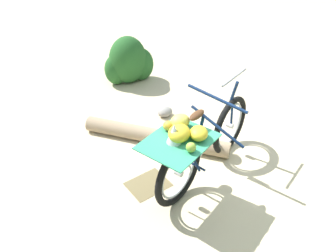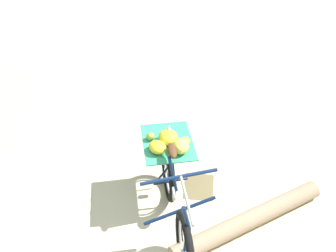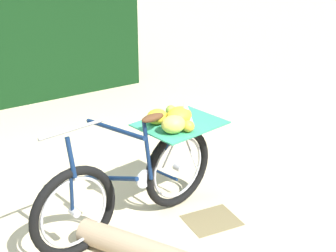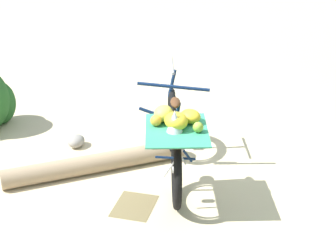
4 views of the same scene
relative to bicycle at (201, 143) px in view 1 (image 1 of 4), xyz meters
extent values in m
plane|color=beige|center=(-0.41, 0.08, -0.50)|extent=(60.00, 60.00, 0.00)
torus|color=black|center=(-0.63, -0.18, -0.13)|extent=(0.72, 0.27, 0.73)
torus|color=#B7B7BC|center=(-0.63, -0.18, -0.13)|extent=(0.55, 0.18, 0.57)
cylinder|color=#B7B7BC|center=(-0.63, -0.18, -0.13)|extent=(0.08, 0.09, 0.06)
torus|color=black|center=(0.38, 0.11, -0.13)|extent=(0.72, 0.27, 0.73)
torus|color=#B7B7BC|center=(0.38, 0.11, -0.13)|extent=(0.55, 0.18, 0.57)
cylinder|color=#B7B7BC|center=(0.38, 0.11, -0.13)|extent=(0.08, 0.09, 0.06)
cylinder|color=#0F2347|center=(-0.31, -0.09, 0.03)|extent=(0.23, 0.68, 0.30)
cylinder|color=#0F2347|center=(-0.25, -0.07, 0.42)|extent=(0.23, 0.69, 0.11)
cylinder|color=#0F2347|center=(0.06, 0.02, 0.14)|extent=(0.06, 0.12, 0.49)
cylinder|color=#0F2347|center=(0.20, 0.06, -0.12)|extent=(0.13, 0.37, 0.05)
cylinder|color=#0F2347|center=(0.24, 0.07, 0.10)|extent=(0.11, 0.31, 0.47)
cylinder|color=#0F2347|center=(-0.64, -0.18, 0.02)|extent=(0.04, 0.05, 0.30)
cylinder|color=#0F2347|center=(-0.62, -0.18, 0.32)|extent=(0.06, 0.10, 0.30)
cylinder|color=gray|center=(-0.59, -0.17, 0.52)|extent=(0.51, 0.17, 0.02)
ellipsoid|color=#4C2D19|center=(0.11, 0.03, 0.41)|extent=(0.24, 0.15, 0.06)
cylinder|color=#B7B7BC|center=(0.02, 0.01, -0.10)|extent=(0.16, 0.06, 0.16)
cylinder|color=#B7B7BC|center=(0.29, 0.09, 0.06)|extent=(0.07, 0.20, 0.39)
cylinder|color=#B7B7BC|center=(0.49, 0.15, 0.06)|extent=(0.08, 0.24, 0.39)
cube|color=brown|center=(0.40, 0.12, 0.26)|extent=(0.70, 0.59, 0.02)
cube|color=#33936B|center=(0.40, 0.12, 0.28)|extent=(0.80, 0.71, 0.01)
ellipsoid|color=gold|center=(0.23, 0.20, 0.34)|extent=(0.26, 0.27, 0.12)
ellipsoid|color=gold|center=(0.39, 0.11, 0.36)|extent=(0.31, 0.30, 0.14)
ellipsoid|color=#CCC64C|center=(0.26, -0.04, 0.36)|extent=(0.20, 0.17, 0.15)
sphere|color=gold|center=(0.38, -0.08, 0.33)|extent=(0.10, 0.10, 0.10)
sphere|color=#8CAD38|center=(0.41, 0.31, 0.33)|extent=(0.09, 0.09, 0.09)
cone|color=white|center=(0.45, 0.11, 0.38)|extent=(0.17, 0.17, 0.20)
cylinder|color=#9E8466|center=(0.02, -0.83, -0.40)|extent=(1.26, 1.66, 0.20)
ellipsoid|color=#235623|center=(-0.60, -2.49, -0.10)|extent=(0.63, 0.57, 0.79)
ellipsoid|color=#235623|center=(-0.81, -2.45, -0.22)|extent=(0.43, 0.39, 0.55)
ellipsoid|color=#235623|center=(-0.40, -2.55, -0.24)|extent=(0.39, 0.35, 0.51)
cylinder|color=#4C3823|center=(-0.60, -2.49, -0.42)|extent=(0.06, 0.06, 0.16)
ellipsoid|color=gray|center=(-0.45, -1.27, -0.43)|extent=(0.22, 0.18, 0.14)
cube|color=olive|center=(0.52, -0.25, -0.49)|extent=(0.44, 0.36, 0.01)
camera|label=1|loc=(1.98, 2.09, 2.20)|focal=36.66mm
camera|label=2|loc=(-2.48, -0.27, 2.71)|focal=37.31mm
camera|label=3|loc=(-1.34, -3.25, 1.86)|focal=52.23mm
camera|label=4|loc=(4.16, 1.01, 2.14)|focal=52.83mm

